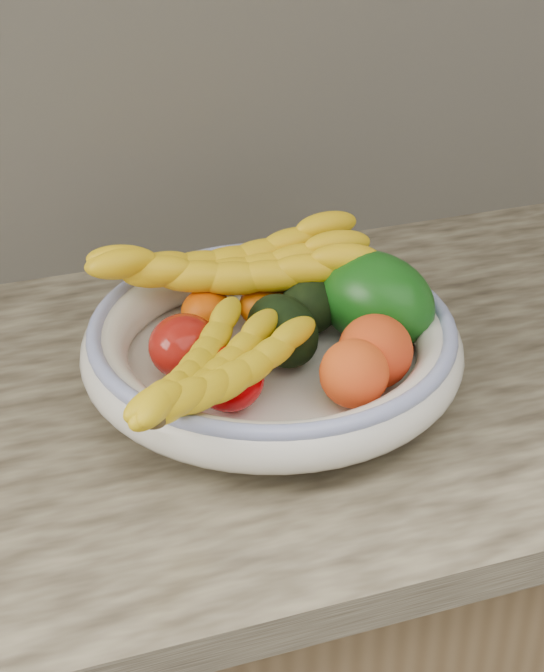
{
  "coord_description": "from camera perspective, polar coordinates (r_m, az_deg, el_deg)",
  "views": [
    {
      "loc": [
        -0.29,
        0.81,
        1.5
      ],
      "look_at": [
        0.0,
        1.66,
        0.96
      ],
      "focal_mm": 55.0,
      "sensor_mm": 36.0,
      "label": 1
    }
  ],
  "objects": [
    {
      "name": "peach_right",
      "position": [
        1.01,
        5.74,
        -0.87
      ],
      "size": [
        0.08,
        0.08,
        0.07
      ],
      "primitive_type": "ellipsoid",
      "rotation": [
        0.0,
        0.0,
        0.08
      ],
      "color": "orange",
      "rests_on": "fruit_bowl"
    },
    {
      "name": "green_mango",
      "position": [
        1.09,
        5.7,
        2.06
      ],
      "size": [
        0.17,
        0.18,
        0.12
      ],
      "primitive_type": "ellipsoid",
      "rotation": [
        0.0,
        0.31,
        0.53
      ],
      "color": "#0E4A0D",
      "rests_on": "fruit_bowl"
    },
    {
      "name": "tomato_left",
      "position": [
        1.03,
        -4.88,
        -0.58
      ],
      "size": [
        0.08,
        0.08,
        0.06
      ],
      "primitive_type": "ellipsoid",
      "rotation": [
        0.0,
        0.0,
        0.19
      ],
      "color": "#9F150E",
      "rests_on": "fruit_bowl"
    },
    {
      "name": "clementine_back_left",
      "position": [
        1.1,
        -3.63,
        1.31
      ],
      "size": [
        0.06,
        0.06,
        0.05
      ],
      "primitive_type": "ellipsoid",
      "rotation": [
        0.0,
        0.0,
        0.15
      ],
      "color": "#DF5504",
      "rests_on": "fruit_bowl"
    },
    {
      "name": "peach_front",
      "position": [
        0.98,
        4.57,
        -2.07
      ],
      "size": [
        0.07,
        0.07,
        0.07
      ],
      "primitive_type": "ellipsoid",
      "rotation": [
        0.0,
        0.0,
        0.08
      ],
      "color": "orange",
      "rests_on": "fruit_bowl"
    },
    {
      "name": "clementine_back_mid",
      "position": [
        1.11,
        -0.6,
        1.68
      ],
      "size": [
        0.06,
        0.06,
        0.04
      ],
      "primitive_type": "ellipsoid",
      "rotation": [
        0.0,
        0.0,
        0.4
      ],
      "color": "orange",
      "rests_on": "fruit_bowl"
    },
    {
      "name": "avocado_right",
      "position": [
        1.1,
        2.23,
        1.85
      ],
      "size": [
        0.11,
        0.11,
        0.06
      ],
      "primitive_type": "ellipsoid",
      "rotation": [
        0.0,
        0.0,
        -0.8
      ],
      "color": "black",
      "rests_on": "fruit_bowl"
    },
    {
      "name": "tomato_near_left",
      "position": [
        0.98,
        -2.41,
        -2.39
      ],
      "size": [
        0.07,
        0.07,
        0.06
      ],
      "primitive_type": "ellipsoid",
      "rotation": [
        0.0,
        0.0,
        -0.02
      ],
      "color": "#C60004",
      "rests_on": "fruit_bowl"
    },
    {
      "name": "banana_bunch_back",
      "position": [
        1.1,
        -2.29,
        3.46
      ],
      "size": [
        0.33,
        0.15,
        0.09
      ],
      "primitive_type": null,
      "rotation": [
        0.0,
        0.0,
        -0.12
      ],
      "color": "yellow",
      "rests_on": "fruit_bowl"
    },
    {
      "name": "clementine_back_right",
      "position": [
        1.13,
        0.0,
        2.19
      ],
      "size": [
        0.06,
        0.06,
        0.05
      ],
      "primitive_type": "ellipsoid",
      "rotation": [
        0.0,
        0.0,
        0.19
      ],
      "color": "orange",
      "rests_on": "fruit_bowl"
    },
    {
      "name": "kitchen_counter",
      "position": [
        1.39,
        -0.35,
        -17.29
      ],
      "size": [
        2.44,
        0.66,
        1.4
      ],
      "color": "brown",
      "rests_on": "ground"
    },
    {
      "name": "avocado_center",
      "position": [
        1.05,
        0.58,
        0.3
      ],
      "size": [
        0.07,
        0.1,
        0.07
      ],
      "primitive_type": "ellipsoid",
      "rotation": [
        0.0,
        0.0,
        0.06
      ],
      "color": "black",
      "rests_on": "fruit_bowl"
    },
    {
      "name": "fruit_bowl",
      "position": [
        1.05,
        0.0,
        -0.53
      ],
      "size": [
        0.39,
        0.39,
        0.08
      ],
      "color": "silver",
      "rests_on": "kitchen_counter"
    },
    {
      "name": "banana_bunch_front",
      "position": [
        0.94,
        -3.4,
        -2.43
      ],
      "size": [
        0.26,
        0.25,
        0.07
      ],
      "primitive_type": null,
      "rotation": [
        0.0,
        0.0,
        0.75
      ],
      "color": "yellow",
      "rests_on": "fruit_bowl"
    }
  ]
}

